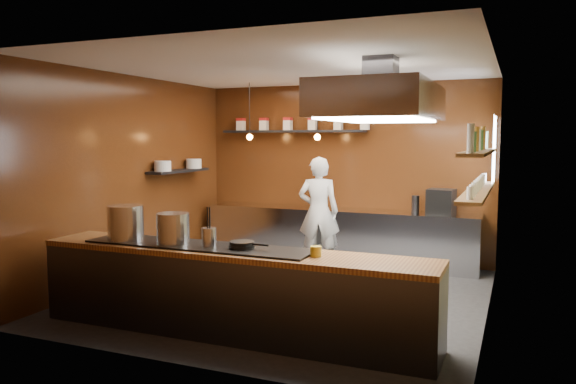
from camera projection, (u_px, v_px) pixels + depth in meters
The scene contains 26 objects.
floor at pixel (288, 295), 7.47m from camera, with size 5.00×5.00×0.00m, color black.
back_wall at pixel (344, 172), 9.63m from camera, with size 5.00×5.00×0.00m, color #351609.
left_wall at pixel (132, 178), 8.28m from camera, with size 5.00×5.00×0.00m, color #351609.
right_wall at pixel (491, 190), 6.38m from camera, with size 5.00×5.00×0.00m, color #414125.
ceiling at pixel (288, 66), 7.18m from camera, with size 5.00×5.00×0.00m, color silver.
window_pane at pixel (494, 151), 7.92m from camera, with size 1.00×1.00×0.00m, color white.
prep_counter at pixel (337, 236), 9.43m from camera, with size 4.60×0.65×0.90m, color silver.
pass_counter at pixel (230, 291), 5.96m from camera, with size 4.40×0.72×0.94m.
tin_shelf at pixel (292, 131), 9.77m from camera, with size 2.60×0.26×0.04m, color black.
plate_shelf at pixel (179, 171), 9.13m from camera, with size 0.30×1.40×0.04m, color black.
bottle_shelf_upper at pixel (479, 152), 6.67m from camera, with size 0.26×2.80×0.04m, color brown.
bottle_shelf_lower at pixel (478, 191), 6.72m from camera, with size 0.26×2.80×0.04m, color brown.
extractor_hood at pixel (380, 101), 6.37m from camera, with size 1.20×2.00×0.72m.
pendant_left at pixel (250, 134), 9.36m from camera, with size 0.10×0.10×0.95m.
pendant_right at pixel (317, 134), 8.91m from camera, with size 0.10×0.10×0.95m.
storage_tins at pixel (300, 124), 9.70m from camera, with size 2.43×0.13×0.22m.
plate_stacks at pixel (179, 165), 9.13m from camera, with size 0.26×1.16×0.16m.
bottles at pixel (480, 140), 6.66m from camera, with size 0.06×2.66×0.24m.
wine_glasses at pixel (478, 184), 6.71m from camera, with size 0.07×2.37×0.13m.
stockpot_large at pixel (126, 223), 6.34m from camera, with size 0.40×0.40×0.39m, color silver.
stockpot_small at pixel (173, 228), 6.12m from camera, with size 0.35×0.35×0.33m, color #B5B8BC.
utensil_crock at pixel (209, 237), 5.96m from camera, with size 0.15×0.15×0.20m, color silver.
frying_pan at pixel (242, 245), 5.87m from camera, with size 0.45×0.28×0.07m.
butter_jar at pixel (316, 251), 5.55m from camera, with size 0.11×0.11×0.10m, color yellow.
espresso_machine at pixel (441, 202), 8.70m from camera, with size 0.40×0.38×0.40m, color black.
chef at pixel (318, 212), 9.06m from camera, with size 0.65×0.43×1.79m, color white.
Camera 1 is at (2.79, -6.75, 2.09)m, focal length 35.00 mm.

